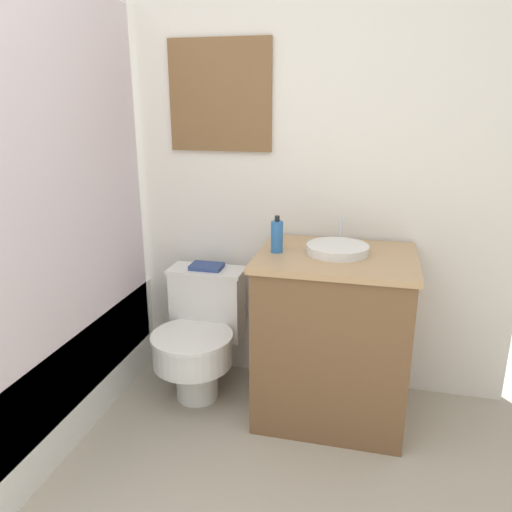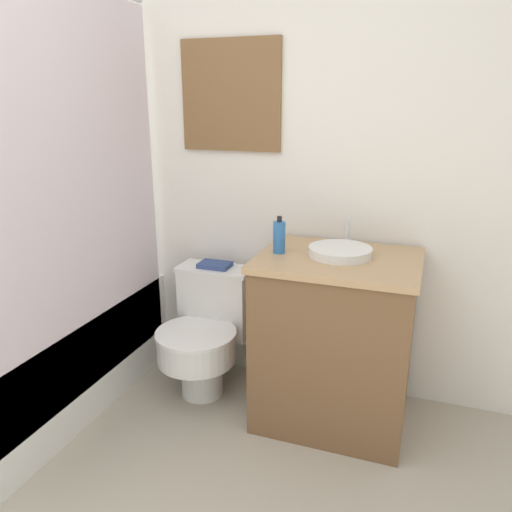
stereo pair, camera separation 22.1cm
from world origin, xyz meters
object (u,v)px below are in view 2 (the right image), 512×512
at_px(sink, 340,251).
at_px(toilet, 206,331).
at_px(soap_bottle, 279,237).
at_px(book_on_tank, 215,265).

bearing_deg(sink, toilet, 179.60).
distance_m(sink, soap_bottle, 0.28).
bearing_deg(book_on_tank, sink, -11.60).
relative_size(sink, soap_bottle, 1.87).
height_order(sink, book_on_tank, sink).
relative_size(sink, book_on_tank, 1.91).
bearing_deg(toilet, book_on_tank, 90.00).
xyz_separation_m(toilet, sink, (0.69, -0.00, 0.51)).
bearing_deg(sink, book_on_tank, 168.40).
height_order(soap_bottle, book_on_tank, soap_bottle).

